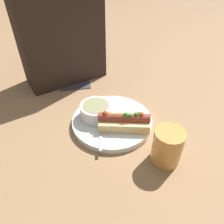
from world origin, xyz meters
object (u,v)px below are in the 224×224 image
at_px(spoon, 101,123).
at_px(seated_diner, 57,10).
at_px(hot_dog, 124,121).
at_px(drinking_glass, 167,147).
at_px(soup_bowl, 96,110).

bearing_deg(spoon, seated_diner, 25.71).
distance_m(hot_dog, seated_diner, 0.46).
bearing_deg(drinking_glass, spoon, 114.66).
xyz_separation_m(soup_bowl, spoon, (-0.00, -0.04, -0.02)).
relative_size(hot_dog, seated_diner, 0.27).
relative_size(hot_dog, drinking_glass, 1.54).
height_order(hot_dog, seated_diner, seated_diner).
bearing_deg(hot_dog, drinking_glass, -42.05).
bearing_deg(drinking_glass, soup_bowl, 109.87).
distance_m(hot_dog, soup_bowl, 0.10).
height_order(hot_dog, soup_bowl, hot_dog).
relative_size(drinking_glass, seated_diner, 0.17).
relative_size(soup_bowl, seated_diner, 0.17).
bearing_deg(hot_dog, soup_bowl, 152.65).
height_order(spoon, drinking_glass, drinking_glass).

